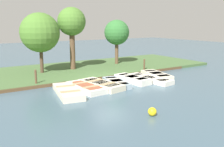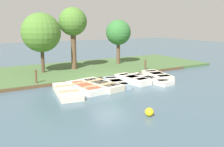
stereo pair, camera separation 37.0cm
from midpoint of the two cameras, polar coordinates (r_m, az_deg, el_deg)
ground_plane at (r=17.50m, az=-1.12°, el=-1.95°), size 80.00×80.00×0.00m
shore_bank at (r=21.81m, az=-8.01°, el=0.92°), size 8.00×24.00×0.22m
dock_walkway at (r=18.70m, az=-3.45°, el=-0.77°), size 1.03×16.63×0.20m
rowboat_0 at (r=14.72m, az=-10.76°, el=-4.04°), size 3.55×1.81×0.36m
rowboat_1 at (r=15.46m, az=-6.64°, el=-3.16°), size 3.15×1.43×0.36m
rowboat_2 at (r=15.99m, az=-3.15°, el=-2.56°), size 3.40×1.80×0.38m
rowboat_3 at (r=16.61m, az=0.38°, el=-2.09°), size 2.98×1.50×0.34m
rowboat_4 at (r=17.44m, az=4.10°, el=-1.28°), size 2.87×1.32×0.44m
rowboat_5 at (r=17.90m, az=8.03°, el=-1.22°), size 3.67×1.44×0.33m
rowboat_6 at (r=18.83m, az=9.58°, el=-0.46°), size 3.12×1.72×0.44m
mooring_post_near at (r=16.88m, az=-17.60°, el=-1.01°), size 0.14×0.14×1.13m
mooring_post_far at (r=21.03m, az=6.88°, el=1.83°), size 0.14×0.14×1.13m
buoy at (r=11.32m, az=8.25°, el=-8.63°), size 0.39×0.39×0.39m
park_tree_far_left at (r=20.14m, az=-16.65°, el=8.92°), size 3.03×3.03×4.86m
park_tree_left at (r=21.13m, az=-9.72°, el=11.32°), size 2.32×2.32×5.35m
park_tree_center at (r=23.77m, az=0.64°, el=9.29°), size 2.35×2.35×4.37m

